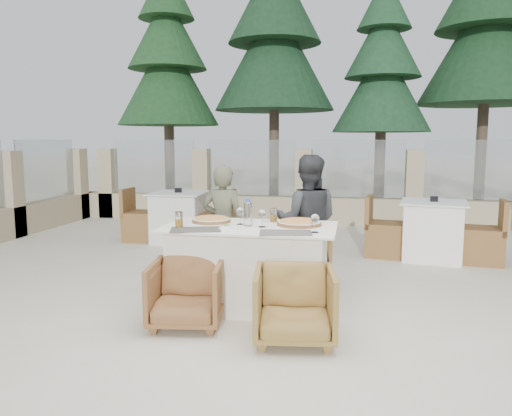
% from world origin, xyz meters
% --- Properties ---
extents(ground, '(80.00, 80.00, 0.00)m').
position_xyz_m(ground, '(0.00, 0.00, 0.00)').
color(ground, beige).
rests_on(ground, ground).
extents(sand_patch, '(30.00, 16.00, 0.01)m').
position_xyz_m(sand_patch, '(0.00, 14.00, 0.01)').
color(sand_patch, beige).
rests_on(sand_patch, ground).
extents(perimeter_wall_far, '(10.00, 0.34, 1.60)m').
position_xyz_m(perimeter_wall_far, '(0.00, 4.80, 0.80)').
color(perimeter_wall_far, tan).
rests_on(perimeter_wall_far, ground).
extents(pine_far_left, '(2.42, 2.42, 5.50)m').
position_xyz_m(pine_far_left, '(-3.50, 7.00, 2.75)').
color(pine_far_left, '#214D25').
rests_on(pine_far_left, ground).
extents(pine_mid_left, '(2.86, 2.86, 6.50)m').
position_xyz_m(pine_mid_left, '(-1.00, 7.50, 3.25)').
color(pine_mid_left, '#1B4023').
rests_on(pine_mid_left, ground).
extents(pine_centre, '(2.20, 2.20, 5.00)m').
position_xyz_m(pine_centre, '(1.50, 7.20, 2.50)').
color(pine_centre, '#204C2B').
rests_on(pine_centre, ground).
extents(pine_mid_right, '(2.99, 2.99, 6.80)m').
position_xyz_m(pine_mid_right, '(3.80, 7.80, 3.40)').
color(pine_mid_right, '#1A4021').
rests_on(pine_mid_right, ground).
extents(dining_table, '(1.60, 0.90, 0.77)m').
position_xyz_m(dining_table, '(-0.01, -0.10, 0.39)').
color(dining_table, white).
rests_on(dining_table, ground).
extents(placemat_near_left, '(0.51, 0.41, 0.00)m').
position_xyz_m(placemat_near_left, '(-0.45, -0.38, 0.77)').
color(placemat_near_left, '#504D44').
rests_on(placemat_near_left, dining_table).
extents(placemat_near_right, '(0.49, 0.37, 0.00)m').
position_xyz_m(placemat_near_right, '(0.36, -0.38, 0.77)').
color(placemat_near_right, '#615A53').
rests_on(placemat_near_right, dining_table).
extents(pizza_left, '(0.42, 0.42, 0.05)m').
position_xyz_m(pizza_left, '(-0.43, 0.05, 0.79)').
color(pizza_left, '#C9651B').
rests_on(pizza_left, dining_table).
extents(pizza_right, '(0.55, 0.55, 0.05)m').
position_xyz_m(pizza_right, '(0.43, 0.04, 0.80)').
color(pizza_right, '#D15A1C').
rests_on(pizza_right, dining_table).
extents(water_bottle, '(0.10, 0.10, 0.26)m').
position_xyz_m(water_bottle, '(-0.03, -0.09, 0.90)').
color(water_bottle, '#A7C8DB').
rests_on(water_bottle, dining_table).
extents(wine_glass_centre, '(0.10, 0.10, 0.18)m').
position_xyz_m(wine_glass_centre, '(-0.12, -0.03, 0.86)').
color(wine_glass_centre, silver).
rests_on(wine_glass_centre, dining_table).
extents(wine_glass_near, '(0.10, 0.10, 0.18)m').
position_xyz_m(wine_glass_near, '(0.11, -0.14, 0.86)').
color(wine_glass_near, silver).
rests_on(wine_glass_near, dining_table).
extents(wine_glass_corner, '(0.10, 0.10, 0.18)m').
position_xyz_m(wine_glass_corner, '(0.61, -0.32, 0.86)').
color(wine_glass_corner, silver).
rests_on(wine_glass_corner, dining_table).
extents(beer_glass_left, '(0.09, 0.09, 0.15)m').
position_xyz_m(beer_glass_left, '(-0.63, -0.30, 0.84)').
color(beer_glass_left, orange).
rests_on(beer_glass_left, dining_table).
extents(beer_glass_right, '(0.07, 0.07, 0.14)m').
position_xyz_m(beer_glass_right, '(0.17, 0.18, 0.84)').
color(beer_glass_right, '#BF811B').
rests_on(beer_glass_right, dining_table).
extents(olive_dish, '(0.14, 0.14, 0.04)m').
position_xyz_m(olive_dish, '(-0.19, -0.30, 0.79)').
color(olive_dish, white).
rests_on(olive_dish, dining_table).
extents(armchair_far_left, '(0.75, 0.77, 0.67)m').
position_xyz_m(armchair_far_left, '(-0.33, 0.57, 0.34)').
color(armchair_far_left, olive).
rests_on(armchair_far_left, ground).
extents(armchair_far_right, '(0.73, 0.75, 0.62)m').
position_xyz_m(armchair_far_right, '(0.35, 0.79, 0.31)').
color(armchair_far_right, olive).
rests_on(armchair_far_right, ground).
extents(armchair_near_left, '(0.68, 0.70, 0.56)m').
position_xyz_m(armchair_near_left, '(-0.43, -0.70, 0.28)').
color(armchair_near_left, brown).
rests_on(armchair_near_left, ground).
extents(armchair_near_right, '(0.70, 0.72, 0.58)m').
position_xyz_m(armchair_near_right, '(0.50, -0.85, 0.29)').
color(armchair_near_right, olive).
rests_on(armchair_near_right, ground).
extents(diner_left, '(0.50, 0.35, 1.30)m').
position_xyz_m(diner_left, '(-0.44, 0.56, 0.65)').
color(diner_left, '#55573F').
rests_on(diner_left, ground).
extents(diner_right, '(0.72, 0.57, 1.42)m').
position_xyz_m(diner_right, '(0.45, 0.66, 0.71)').
color(diner_right, '#333538').
rests_on(diner_right, ground).
extents(bg_table_a, '(1.67, 0.87, 0.77)m').
position_xyz_m(bg_table_a, '(-1.71, 2.65, 0.39)').
color(bg_table_a, silver).
rests_on(bg_table_a, ground).
extents(bg_table_b, '(1.74, 1.04, 0.77)m').
position_xyz_m(bg_table_b, '(1.97, 2.20, 0.39)').
color(bg_table_b, white).
rests_on(bg_table_b, ground).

